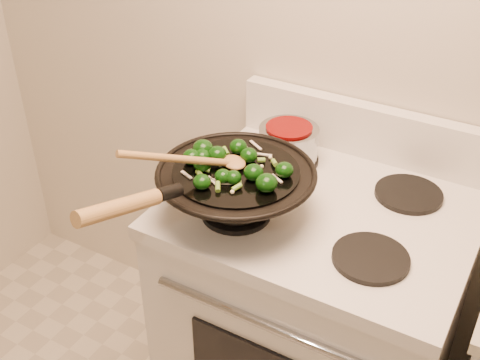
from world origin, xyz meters
The scene contains 5 objects.
stove centered at (-0.24, 1.17, 0.47)m, with size 0.78×0.67×1.08m.
wok centered at (-0.42, 1.02, 1.00)m, with size 0.40×0.66×0.25m.
stirfry centered at (-0.44, 1.01, 1.07)m, with size 0.28×0.27×0.05m.
wooden_spoon centered at (-0.48, 0.97, 1.09)m, with size 0.21×0.29×0.12m.
saucepan centered at (-0.42, 1.32, 0.98)m, with size 0.17×0.28×0.10m.
Camera 1 is at (0.20, -0.05, 1.84)m, focal length 45.00 mm.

